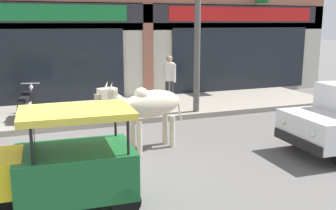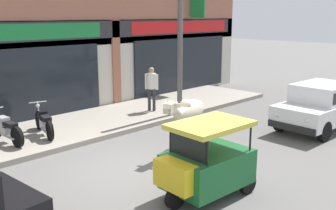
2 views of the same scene
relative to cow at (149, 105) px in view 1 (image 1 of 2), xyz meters
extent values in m
plane|color=#605E5B|center=(-2.07, -0.03, -1.01)|extent=(90.00, 90.00, 0.00)
cube|color=gray|center=(-2.07, 3.79, -0.93)|extent=(19.00, 3.25, 0.15)
cube|color=beige|center=(-2.07, 5.69, 0.69)|extent=(23.00, 0.55, 3.40)
cube|color=#28282D|center=(-2.07, 5.37, 2.04)|extent=(22.08, 0.08, 0.64)
cube|color=black|center=(-2.07, 5.36, 0.34)|extent=(5.83, 0.10, 2.40)
cube|color=#197A38|center=(-2.07, 5.34, 2.04)|extent=(6.13, 0.05, 0.52)
cube|color=#9E604C|center=(1.77, 5.39, 0.69)|extent=(0.36, 0.12, 3.40)
cube|color=black|center=(5.60, 5.36, 0.34)|extent=(5.83, 0.10, 2.40)
cube|color=red|center=(5.60, 5.34, 2.04)|extent=(6.13, 0.05, 0.52)
ellipsoid|color=beige|center=(0.10, 0.03, 0.01)|extent=(1.49, 0.86, 0.60)
sphere|color=beige|center=(-0.17, -0.05, 0.24)|extent=(0.32, 0.32, 0.32)
cylinder|color=beige|center=(-0.29, -0.22, -0.65)|extent=(0.12, 0.12, 0.72)
cylinder|color=beige|center=(-0.36, 0.05, -0.65)|extent=(0.12, 0.12, 0.72)
cylinder|color=beige|center=(0.55, 0.00, -0.65)|extent=(0.12, 0.12, 0.72)
cylinder|color=beige|center=(0.48, 0.27, -0.65)|extent=(0.12, 0.12, 0.72)
cylinder|color=beige|center=(-0.70, -0.18, 0.16)|extent=(0.51, 0.35, 0.43)
cube|color=beige|center=(-0.95, -0.25, 0.33)|extent=(0.40, 0.30, 0.26)
cube|color=tan|center=(-1.12, -0.30, 0.29)|extent=(0.18, 0.19, 0.14)
cone|color=beige|center=(-0.88, -0.34, 0.51)|extent=(0.12, 0.08, 0.19)
cone|color=beige|center=(-0.93, -0.14, 0.51)|extent=(0.12, 0.08, 0.19)
cube|color=beige|center=(-0.83, -0.39, 0.39)|extent=(0.07, 0.15, 0.10)
cube|color=beige|center=(-0.91, -0.08, 0.39)|extent=(0.07, 0.15, 0.10)
cylinder|color=beige|center=(0.81, 0.21, -0.21)|extent=(0.17, 0.08, 0.60)
cylinder|color=black|center=(3.25, -0.99, -0.71)|extent=(0.61, 0.21, 0.60)
cube|color=black|center=(2.64, -1.69, -0.63)|extent=(0.19, 1.52, 0.20)
sphere|color=silver|center=(2.59, -2.17, -0.33)|extent=(0.14, 0.14, 0.14)
sphere|color=silver|center=(2.63, -1.21, -0.33)|extent=(0.14, 0.14, 0.14)
cylinder|color=black|center=(-2.79, -2.16, -0.79)|extent=(0.45, 0.14, 0.44)
cylinder|color=black|center=(-1.27, -2.77, -0.79)|extent=(0.45, 0.14, 0.44)
cylinder|color=black|center=(-1.21, -1.73, -0.79)|extent=(0.45, 0.14, 0.44)
cube|color=#19602D|center=(-1.89, -2.21, -0.44)|extent=(1.77, 1.25, 0.70)
cube|color=yellow|center=(-2.79, -2.16, -0.34)|extent=(0.41, 0.89, 0.52)
cylinder|color=black|center=(-2.49, -2.67, 0.19)|extent=(0.04, 0.04, 0.55)
cylinder|color=black|center=(-2.43, -1.69, 0.19)|extent=(0.04, 0.04, 0.55)
cylinder|color=black|center=(-1.21, -2.74, 0.19)|extent=(0.04, 0.04, 0.55)
cylinder|color=black|center=(-1.15, -1.76, 0.19)|extent=(0.04, 0.04, 0.55)
cube|color=#DBCC42|center=(-1.84, -2.22, 0.46)|extent=(1.67, 1.19, 0.10)
cube|color=black|center=(-2.46, -2.18, 0.18)|extent=(0.08, 0.93, 0.50)
cylinder|color=black|center=(-2.26, 4.10, -0.57)|extent=(0.24, 0.57, 0.56)
cylinder|color=black|center=(-2.57, 2.89, -0.57)|extent=(0.24, 0.57, 0.56)
cube|color=#B2B5BA|center=(-2.42, 3.48, -0.53)|extent=(0.27, 0.36, 0.24)
cube|color=black|center=(-2.38, 3.63, -0.27)|extent=(0.33, 0.45, 0.24)
cube|color=black|center=(-2.48, 3.25, -0.29)|extent=(0.34, 0.56, 0.12)
cylinder|color=#B2B5BA|center=(-2.28, 4.05, -0.27)|extent=(0.10, 0.27, 0.59)
cylinder|color=#B2B5BA|center=(-2.27, 4.08, 0.01)|extent=(0.51, 0.16, 0.03)
sphere|color=silver|center=(-2.25, 4.14, -0.11)|extent=(0.12, 0.12, 0.12)
cylinder|color=#B2B5BA|center=(-2.62, 3.16, -0.61)|extent=(0.18, 0.48, 0.06)
cylinder|color=#2D2D33|center=(1.75, 3.47, -0.44)|extent=(0.11, 0.11, 0.82)
cylinder|color=#2D2D33|center=(1.84, 3.32, -0.44)|extent=(0.11, 0.11, 0.82)
cylinder|color=silver|center=(1.80, 3.39, 0.25)|extent=(0.32, 0.32, 0.56)
cylinder|color=silver|center=(1.69, 3.58, 0.22)|extent=(0.08, 0.08, 0.56)
cylinder|color=silver|center=(1.90, 3.21, 0.22)|extent=(0.08, 0.08, 0.56)
sphere|color=tan|center=(1.80, 3.39, 0.65)|extent=(0.20, 0.20, 0.20)
cylinder|color=#595651|center=(2.30, 2.47, 1.67)|extent=(0.18, 0.18, 5.04)
camera|label=1|loc=(-2.58, -7.89, 1.75)|focal=42.00mm
camera|label=2|loc=(-7.74, -6.86, 2.59)|focal=42.00mm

